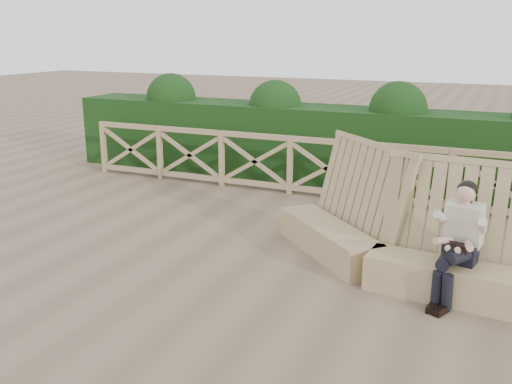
% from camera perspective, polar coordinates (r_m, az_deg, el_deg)
% --- Properties ---
extents(ground, '(60.00, 60.00, 0.00)m').
position_cam_1_polar(ground, '(7.47, -1.02, -7.45)').
color(ground, brown).
rests_on(ground, ground).
extents(bench, '(3.58, 2.12, 1.55)m').
position_cam_1_polar(bench, '(7.35, 13.27, -5.05)').
color(bench, '#988157').
rests_on(bench, ground).
extents(woman, '(0.50, 0.87, 1.37)m').
position_cam_1_polar(woman, '(6.75, 19.66, -4.38)').
color(woman, black).
rests_on(woman, ground).
extents(guardrail, '(10.10, 0.09, 1.10)m').
position_cam_1_polar(guardrail, '(10.43, 7.07, 2.36)').
color(guardrail, '#876C4E').
rests_on(guardrail, ground).
extents(hedge, '(12.00, 1.20, 1.50)m').
position_cam_1_polar(hedge, '(11.52, 8.85, 4.57)').
color(hedge, black).
rests_on(hedge, ground).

